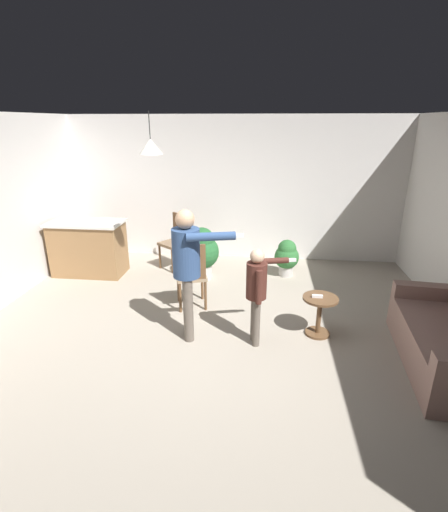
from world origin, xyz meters
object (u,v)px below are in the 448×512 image
at_px(person_adult, 188,261).
at_px(potted_plant_corner, 287,256).
at_px(kitchen_counter, 89,248).
at_px(spare_remote_on_table, 317,296).
at_px(potted_plant_by_wall, 202,251).
at_px(person_child, 257,286).
at_px(dining_chair_near_wall, 176,239).
at_px(side_table_by_couch, 319,311).
at_px(dining_chair_by_counter, 192,273).

xyz_separation_m(person_adult, potted_plant_corner, (1.29, 2.15, -0.66)).
xyz_separation_m(kitchen_counter, spare_remote_on_table, (3.74, -1.65, 0.06)).
relative_size(kitchen_counter, person_adult, 0.77).
xyz_separation_m(person_adult, potted_plant_by_wall, (-0.16, 1.89, -0.52)).
distance_m(person_child, spare_remote_on_table, 0.81).
relative_size(kitchen_counter, dining_chair_near_wall, 1.26).
bearing_deg(person_adult, person_child, 73.09).
height_order(side_table_by_couch, potted_plant_corner, potted_plant_corner).
bearing_deg(kitchen_counter, side_table_by_couch, -23.49).
height_order(dining_chair_by_counter, dining_chair_near_wall, same).
distance_m(side_table_by_couch, dining_chair_by_counter, 1.82).
distance_m(person_adult, dining_chair_by_counter, 0.91).
xyz_separation_m(dining_chair_near_wall, potted_plant_corner, (2.00, -0.19, -0.19)).
bearing_deg(potted_plant_by_wall, side_table_by_couch, -43.22).
bearing_deg(side_table_by_couch, dining_chair_by_counter, 162.60).
height_order(kitchen_counter, person_child, person_child).
bearing_deg(person_adult, dining_chair_by_counter, 174.99).
xyz_separation_m(potted_plant_corner, potted_plant_by_wall, (-1.45, -0.26, 0.14)).
bearing_deg(person_child, kitchen_counter, -135.96).
bearing_deg(dining_chair_near_wall, potted_plant_by_wall, 177.07).
relative_size(person_adult, dining_chair_near_wall, 1.64).
bearing_deg(dining_chair_by_counter, dining_chair_near_wall, 93.72).
bearing_deg(kitchen_counter, dining_chair_by_counter, -28.22).
height_order(kitchen_counter, dining_chair_by_counter, dining_chair_by_counter).
xyz_separation_m(side_table_by_couch, potted_plant_corner, (-0.32, 1.93, 0.03)).
relative_size(kitchen_counter, dining_chair_by_counter, 1.26).
xyz_separation_m(potted_plant_corner, spare_remote_on_table, (0.28, -1.94, 0.18)).
distance_m(person_adult, potted_plant_by_wall, 1.96).
xyz_separation_m(person_child, dining_chair_by_counter, (-0.95, 0.82, -0.21)).
bearing_deg(person_child, potted_plant_by_wall, -166.37).
bearing_deg(kitchen_counter, dining_chair_near_wall, 17.99).
relative_size(potted_plant_corner, spare_remote_on_table, 5.03).
relative_size(kitchen_counter, potted_plant_by_wall, 1.40).
height_order(person_adult, dining_chair_near_wall, person_adult).
bearing_deg(potted_plant_by_wall, potted_plant_corner, 10.35).
height_order(side_table_by_couch, person_adult, person_adult).
distance_m(kitchen_counter, spare_remote_on_table, 4.09).
distance_m(dining_chair_near_wall, potted_plant_by_wall, 0.72).
bearing_deg(potted_plant_corner, spare_remote_on_table, -81.90).
relative_size(person_child, potted_plant_corner, 1.85).
bearing_deg(person_child, spare_remote_on_table, 96.35).
relative_size(dining_chair_by_counter, potted_plant_corner, 1.53).
xyz_separation_m(side_table_by_couch, dining_chair_by_counter, (-1.73, 0.54, 0.22)).
bearing_deg(potted_plant_by_wall, dining_chair_by_counter, -87.96).
relative_size(person_child, dining_chair_by_counter, 1.21).
bearing_deg(dining_chair_by_counter, potted_plant_by_wall, 75.19).
distance_m(potted_plant_by_wall, spare_remote_on_table, 2.40).
height_order(kitchen_counter, dining_chair_near_wall, dining_chair_near_wall).
distance_m(person_adult, person_child, 0.87).
bearing_deg(dining_chair_near_wall, potted_plant_corner, -148.80).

